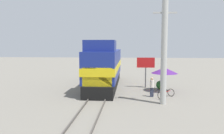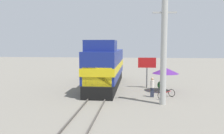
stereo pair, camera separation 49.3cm
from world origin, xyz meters
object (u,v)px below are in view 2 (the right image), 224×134
at_px(utility_pole, 164,52).
at_px(vendor_umbrella, 166,71).
at_px(locomotive, 106,67).
at_px(billboard_sign, 147,65).
at_px(bicycle, 166,94).
at_px(person_bystander, 152,86).

relative_size(utility_pole, vendor_umbrella, 3.09).
distance_m(locomotive, billboard_sign, 4.45).
relative_size(billboard_sign, bicycle, 1.85).
xyz_separation_m(vendor_umbrella, billboard_sign, (-1.73, 1.63, 0.37)).
relative_size(locomotive, billboard_sign, 3.92).
bearing_deg(billboard_sign, locomotive, 178.64).
distance_m(utility_pole, billboard_sign, 6.70).
bearing_deg(vendor_umbrella, person_bystander, -120.27).
height_order(utility_pole, bicycle, utility_pole).
distance_m(locomotive, utility_pole, 8.66).
relative_size(locomotive, bicycle, 7.25).
height_order(utility_pole, vendor_umbrella, utility_pole).
xyz_separation_m(billboard_sign, person_bystander, (0.26, -4.16, -1.51)).
bearing_deg(vendor_umbrella, bicycle, -95.32).
distance_m(vendor_umbrella, billboard_sign, 2.41).
height_order(billboard_sign, person_bystander, billboard_sign).
distance_m(locomotive, person_bystander, 6.46).
xyz_separation_m(utility_pole, person_bystander, (-0.63, 2.29, -3.09)).
bearing_deg(bicycle, utility_pole, -66.62).
bearing_deg(vendor_umbrella, locomotive, 164.30).
relative_size(vendor_umbrella, bicycle, 1.46).
bearing_deg(billboard_sign, utility_pole, -82.16).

